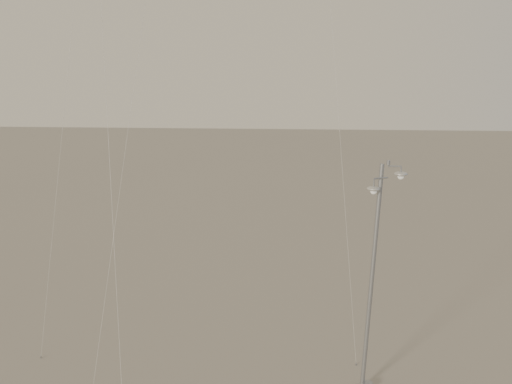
{
  "coord_description": "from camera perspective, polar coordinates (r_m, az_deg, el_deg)",
  "views": [
    {
      "loc": [
        -1.23,
        -24.08,
        14.79
      ],
      "look_at": [
        -2.96,
        5.0,
        7.98
      ],
      "focal_mm": 50.0,
      "sensor_mm": 36.0,
      "label": 1
    }
  ],
  "objects": [
    {
      "name": "kite_3",
      "position": [
        27.56,
        -12.19,
        12.79
      ],
      "size": [
        3.68,
        12.03,
        20.99
      ],
      "rotation": [
        0.0,
        0.0,
        0.15
      ],
      "color": "#9E3917",
      "rests_on": "ground"
    },
    {
      "name": "street_lamp",
      "position": [
        29.11,
        9.47,
        -6.3
      ],
      "size": [
        1.57,
        0.76,
        9.73
      ],
      "color": "#989BA0",
      "rests_on": "ground"
    }
  ]
}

